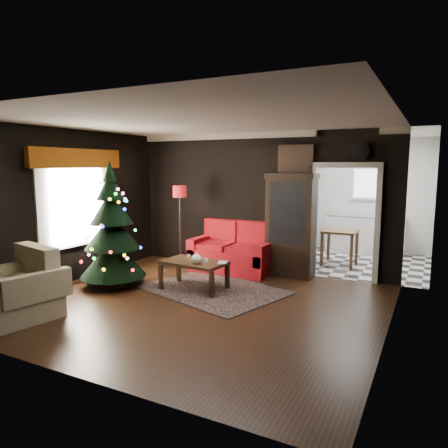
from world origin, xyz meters
The scene contains 26 objects.
floor centered at (0.00, 0.00, 0.00)m, with size 5.50×5.50×0.00m, color black.
ceiling centered at (0.00, 0.00, 2.80)m, with size 5.50×5.50×0.00m, color white.
wall_back centered at (0.00, 2.50, 1.40)m, with size 5.50×5.50×0.00m, color black.
wall_front centered at (0.00, -2.50, 1.40)m, with size 5.50×5.50×0.00m, color black.
wall_left centered at (-2.75, 0.00, 1.40)m, with size 5.50×5.50×0.00m, color black.
wall_right centered at (2.75, 0.00, 1.40)m, with size 5.50×5.50×0.00m, color black.
doorway centered at (1.70, 2.50, 1.05)m, with size 1.10×0.10×2.10m, color #F0E4CA, non-canonical shape.
left_window centered at (-2.71, 0.20, 1.45)m, with size 0.05×1.60×1.40m, color white.
valance centered at (-2.63, 0.20, 2.27)m, with size 0.12×2.10×0.35m, color #773809.
kitchen_floor centered at (1.70, 4.00, 0.00)m, with size 3.00×3.00×0.00m, color silver.
kitchen_window centered at (1.70, 5.45, 1.70)m, with size 0.70×0.06×0.70m, color white.
rug centered at (-0.15, 0.76, 0.01)m, with size 2.32×1.69×0.01m, color #483143.
loveseat centered at (-0.40, 2.05, 0.50)m, with size 1.70×0.90×1.00m, color #7A0105, non-canonical shape.
curio_cabinet centered at (0.75, 2.27, 0.95)m, with size 0.90×0.45×1.90m, color black, non-canonical shape.
floor_lamp centered at (-1.51, 1.85, 0.83)m, with size 0.30×0.30×1.80m, color black, non-canonical shape.
christmas_tree centered at (-1.84, 0.17, 1.05)m, with size 1.15×1.15×2.20m, color black, non-canonical shape.
armchair centered at (-1.97, -1.66, 0.46)m, with size 1.01×1.01×1.03m, color tan, non-canonical shape.
coffee_table centered at (-0.45, 0.65, 0.26)m, with size 1.09×0.66×0.49m, color #321C0D, non-canonical shape.
teapot centered at (-0.32, 0.50, 0.59)m, with size 0.19×0.19×0.18m, color white, non-canonical shape.
cup_a centered at (-0.69, 0.85, 0.53)m, with size 0.06×0.06×0.05m, color white.
cup_b centered at (-0.23, 0.68, 0.53)m, with size 0.07×0.07×0.06m, color silver.
book centered at (-0.02, 0.72, 0.60)m, with size 0.14×0.02×0.20m, color tan.
wall_clock centered at (1.95, 2.45, 2.38)m, with size 0.32×0.32×0.06m, color silver.
painting centered at (0.75, 2.46, 2.25)m, with size 0.62×0.05×0.52m, color #AD7D45.
kitchen_counter centered at (1.70, 5.20, 0.45)m, with size 1.80×0.60×0.90m, color white.
kitchen_table centered at (1.40, 3.70, 0.38)m, with size 0.70×0.70×0.75m, color brown, non-canonical shape.
Camera 1 is at (3.20, -5.35, 2.15)m, focal length 33.26 mm.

